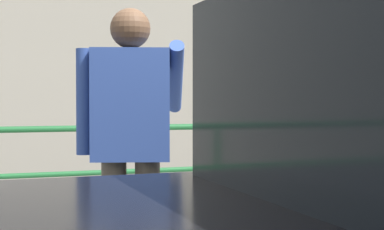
% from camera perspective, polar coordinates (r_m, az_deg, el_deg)
% --- Properties ---
extents(parking_meter, '(0.19, 0.20, 1.38)m').
position_cam_1_polar(parking_meter, '(3.64, 5.44, -2.13)').
color(parking_meter, slate).
rests_on(parking_meter, sidewalk_curb).
extents(pedestrian_at_meter, '(0.76, 0.60, 1.80)m').
position_cam_1_polar(pedestrian_at_meter, '(3.59, -5.88, -1.90)').
color(pedestrian_at_meter, brown).
rests_on(pedestrian_at_meter, sidewalk_curb).
extents(background_railing, '(24.06, 0.06, 1.00)m').
position_cam_1_polar(background_railing, '(6.01, -5.02, -3.54)').
color(background_railing, '#1E602D').
rests_on(background_railing, sidewalk_curb).
extents(backdrop_wall, '(32.00, 0.50, 3.80)m').
position_cam_1_polar(backdrop_wall, '(9.40, -10.00, 4.53)').
color(backdrop_wall, '#ADA38E').
rests_on(backdrop_wall, ground).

